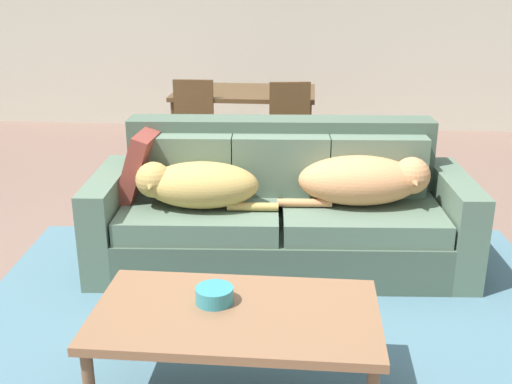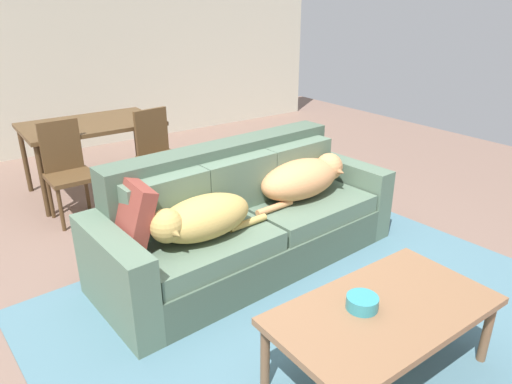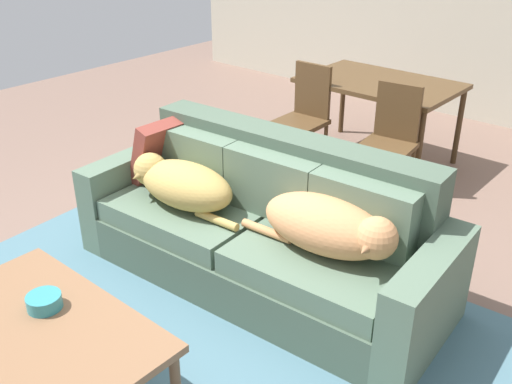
{
  "view_description": "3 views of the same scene",
  "coord_description": "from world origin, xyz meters",
  "px_view_note": "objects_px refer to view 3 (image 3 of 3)",
  "views": [
    {
      "loc": [
        0.38,
        -3.59,
        1.79
      ],
      "look_at": [
        0.07,
        -0.12,
        0.57
      ],
      "focal_mm": 43.25,
      "sensor_mm": 36.0,
      "label": 1
    },
    {
      "loc": [
        -1.62,
        -2.53,
        1.92
      ],
      "look_at": [
        0.15,
        -0.07,
        0.66
      ],
      "focal_mm": 32.63,
      "sensor_mm": 36.0,
      "label": 2
    },
    {
      "loc": [
        2.23,
        -2.29,
        2.2
      ],
      "look_at": [
        0.25,
        0.01,
        0.67
      ],
      "focal_mm": 41.12,
      "sensor_mm": 36.0,
      "label": 3
    }
  ],
  "objects_px": {
    "throw_pillow_by_left_arm": "(163,150)",
    "bowl_on_coffee_table": "(44,302)",
    "dining_chair_near_right": "(391,137)",
    "dog_on_right_cushion": "(330,227)",
    "couch": "(264,230)",
    "dog_on_left_cushion": "(181,183)",
    "dining_table": "(380,88)",
    "coffee_table": "(46,331)",
    "dining_chair_near_left": "(305,113)"
  },
  "relations": [
    {
      "from": "throw_pillow_by_left_arm",
      "to": "bowl_on_coffee_table",
      "type": "distance_m",
      "value": 1.53
    },
    {
      "from": "throw_pillow_by_left_arm",
      "to": "bowl_on_coffee_table",
      "type": "height_order",
      "value": "throw_pillow_by_left_arm"
    },
    {
      "from": "coffee_table",
      "to": "dining_table",
      "type": "xyz_separation_m",
      "value": [
        -0.35,
        3.59,
        0.28
      ]
    },
    {
      "from": "dining_table",
      "to": "dining_chair_near_right",
      "type": "height_order",
      "value": "dining_chair_near_right"
    },
    {
      "from": "bowl_on_coffee_table",
      "to": "throw_pillow_by_left_arm",
      "type": "bearing_deg",
      "value": 116.92
    },
    {
      "from": "dog_on_left_cushion",
      "to": "dining_table",
      "type": "height_order",
      "value": "dining_table"
    },
    {
      "from": "dog_on_left_cushion",
      "to": "throw_pillow_by_left_arm",
      "type": "relative_size",
      "value": 1.95
    },
    {
      "from": "bowl_on_coffee_table",
      "to": "dining_chair_near_right",
      "type": "xyz_separation_m",
      "value": [
        0.22,
        2.92,
        0.03
      ]
    },
    {
      "from": "throw_pillow_by_left_arm",
      "to": "coffee_table",
      "type": "distance_m",
      "value": 1.65
    },
    {
      "from": "dog_on_left_cushion",
      "to": "dining_chair_near_left",
      "type": "bearing_deg",
      "value": 97.69
    },
    {
      "from": "couch",
      "to": "throw_pillow_by_left_arm",
      "type": "bearing_deg",
      "value": 177.23
    },
    {
      "from": "throw_pillow_by_left_arm",
      "to": "dining_table",
      "type": "distance_m",
      "value": 2.21
    },
    {
      "from": "dining_table",
      "to": "dining_chair_near_left",
      "type": "distance_m",
      "value": 0.71
    },
    {
      "from": "throw_pillow_by_left_arm",
      "to": "dog_on_left_cushion",
      "type": "bearing_deg",
      "value": -26.5
    },
    {
      "from": "couch",
      "to": "dog_on_right_cushion",
      "type": "xyz_separation_m",
      "value": [
        0.53,
        -0.07,
        0.25
      ]
    },
    {
      "from": "dog_on_right_cushion",
      "to": "bowl_on_coffee_table",
      "type": "xyz_separation_m",
      "value": [
        -0.74,
        -1.31,
        -0.12
      ]
    },
    {
      "from": "dog_on_left_cushion",
      "to": "dog_on_right_cushion",
      "type": "distance_m",
      "value": 1.04
    },
    {
      "from": "couch",
      "to": "dining_chair_near_left",
      "type": "relative_size",
      "value": 2.65
    },
    {
      "from": "coffee_table",
      "to": "dining_chair_near_left",
      "type": "relative_size",
      "value": 1.34
    },
    {
      "from": "dining_table",
      "to": "dog_on_right_cushion",
      "type": "bearing_deg",
      "value": -66.02
    },
    {
      "from": "dog_on_left_cushion",
      "to": "throw_pillow_by_left_arm",
      "type": "height_order",
      "value": "throw_pillow_by_left_arm"
    },
    {
      "from": "dog_on_right_cushion",
      "to": "dining_table",
      "type": "relative_size",
      "value": 0.7
    },
    {
      "from": "coffee_table",
      "to": "bowl_on_coffee_table",
      "type": "relative_size",
      "value": 7.33
    },
    {
      "from": "throw_pillow_by_left_arm",
      "to": "coffee_table",
      "type": "bearing_deg",
      "value": -60.96
    },
    {
      "from": "throw_pillow_by_left_arm",
      "to": "dining_chair_near_right",
      "type": "xyz_separation_m",
      "value": [
        0.91,
        1.56,
        -0.13
      ]
    },
    {
      "from": "coffee_table",
      "to": "dining_chair_near_left",
      "type": "height_order",
      "value": "dining_chair_near_left"
    },
    {
      "from": "dog_on_right_cushion",
      "to": "throw_pillow_by_left_arm",
      "type": "xyz_separation_m",
      "value": [
        -1.43,
        0.05,
        0.05
      ]
    },
    {
      "from": "dining_chair_near_left",
      "to": "dining_chair_near_right",
      "type": "xyz_separation_m",
      "value": [
        0.88,
        -0.06,
        0.01
      ]
    },
    {
      "from": "throw_pillow_by_left_arm",
      "to": "bowl_on_coffee_table",
      "type": "xyz_separation_m",
      "value": [
        0.69,
        -1.36,
        -0.16
      ]
    },
    {
      "from": "dog_on_left_cushion",
      "to": "dining_table",
      "type": "xyz_separation_m",
      "value": [
        0.05,
        2.36,
        0.09
      ]
    },
    {
      "from": "dog_on_right_cushion",
      "to": "dining_chair_near_right",
      "type": "xyz_separation_m",
      "value": [
        -0.52,
        1.61,
        -0.09
      ]
    },
    {
      "from": "dog_on_left_cushion",
      "to": "bowl_on_coffee_table",
      "type": "xyz_separation_m",
      "value": [
        0.29,
        -1.16,
        -0.11
      ]
    },
    {
      "from": "dog_on_left_cushion",
      "to": "dining_table",
      "type": "distance_m",
      "value": 2.36
    },
    {
      "from": "couch",
      "to": "dining_table",
      "type": "xyz_separation_m",
      "value": [
        -0.46,
        2.15,
        0.33
      ]
    },
    {
      "from": "dog_on_right_cushion",
      "to": "dining_chair_near_right",
      "type": "height_order",
      "value": "dining_chair_near_right"
    },
    {
      "from": "dog_on_right_cushion",
      "to": "dining_table",
      "type": "bearing_deg",
      "value": 110.16
    },
    {
      "from": "coffee_table",
      "to": "bowl_on_coffee_table",
      "type": "bearing_deg",
      "value": 146.81
    },
    {
      "from": "dining_table",
      "to": "dining_chair_near_left",
      "type": "xyz_separation_m",
      "value": [
        -0.42,
        -0.54,
        -0.18
      ]
    },
    {
      "from": "throw_pillow_by_left_arm",
      "to": "dining_table",
      "type": "bearing_deg",
      "value": 78.34
    },
    {
      "from": "couch",
      "to": "coffee_table",
      "type": "distance_m",
      "value": 1.45
    },
    {
      "from": "dog_on_right_cushion",
      "to": "dining_chair_near_left",
      "type": "distance_m",
      "value": 2.19
    },
    {
      "from": "couch",
      "to": "dining_table",
      "type": "height_order",
      "value": "couch"
    },
    {
      "from": "dining_chair_near_right",
      "to": "couch",
      "type": "bearing_deg",
      "value": -97.61
    },
    {
      "from": "couch",
      "to": "dog_on_right_cushion",
      "type": "height_order",
      "value": "couch"
    },
    {
      "from": "dining_table",
      "to": "dog_on_left_cushion",
      "type": "bearing_deg",
      "value": -91.16
    },
    {
      "from": "dog_on_left_cushion",
      "to": "dining_chair_near_left",
      "type": "distance_m",
      "value": 1.86
    },
    {
      "from": "couch",
      "to": "bowl_on_coffee_table",
      "type": "distance_m",
      "value": 1.4
    },
    {
      "from": "couch",
      "to": "bowl_on_coffee_table",
      "type": "xyz_separation_m",
      "value": [
        -0.21,
        -1.38,
        0.13
      ]
    },
    {
      "from": "bowl_on_coffee_table",
      "to": "dining_chair_near_left",
      "type": "xyz_separation_m",
      "value": [
        -0.66,
        2.98,
        0.02
      ]
    },
    {
      "from": "couch",
      "to": "dining_chair_near_right",
      "type": "height_order",
      "value": "dining_chair_near_right"
    }
  ]
}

